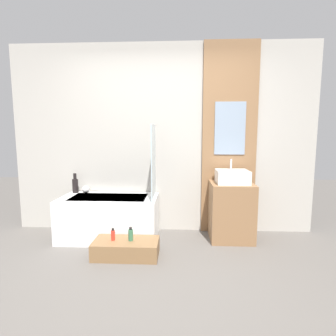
{
  "coord_description": "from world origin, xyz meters",
  "views": [
    {
      "loc": [
        0.26,
        -2.1,
        1.37
      ],
      "look_at": [
        0.12,
        0.73,
        1.0
      ],
      "focal_mm": 28.0,
      "sensor_mm": 36.0,
      "label": 1
    }
  ],
  "objects_px": {
    "sink": "(232,177)",
    "bottle_soap_secondary": "(131,235)",
    "bottle_soap_primary": "(113,235)",
    "wooden_step_bench": "(126,248)",
    "vase_round_light": "(86,189)",
    "bathtub": "(109,217)",
    "vase_tall_dark": "(75,185)"
  },
  "relations": [
    {
      "from": "bottle_soap_secondary",
      "to": "vase_round_light",
      "type": "bearing_deg",
      "value": 135.94
    },
    {
      "from": "bathtub",
      "to": "vase_tall_dark",
      "type": "bearing_deg",
      "value": 156.75
    },
    {
      "from": "vase_tall_dark",
      "to": "bottle_soap_secondary",
      "type": "bearing_deg",
      "value": -39.34
    },
    {
      "from": "wooden_step_bench",
      "to": "vase_round_light",
      "type": "height_order",
      "value": "vase_round_light"
    },
    {
      "from": "wooden_step_bench",
      "to": "bottle_soap_primary",
      "type": "xyz_separation_m",
      "value": [
        -0.15,
        -0.0,
        0.16
      ]
    },
    {
      "from": "vase_round_light",
      "to": "bottle_soap_secondary",
      "type": "height_order",
      "value": "vase_round_light"
    },
    {
      "from": "bottle_soap_primary",
      "to": "bathtub",
      "type": "bearing_deg",
      "value": 109.27
    },
    {
      "from": "bathtub",
      "to": "vase_round_light",
      "type": "height_order",
      "value": "vase_round_light"
    },
    {
      "from": "bottle_soap_primary",
      "to": "bottle_soap_secondary",
      "type": "xyz_separation_m",
      "value": [
        0.2,
        0.0,
        0.01
      ]
    },
    {
      "from": "vase_tall_dark",
      "to": "vase_round_light",
      "type": "distance_m",
      "value": 0.17
    },
    {
      "from": "sink",
      "to": "vase_tall_dark",
      "type": "height_order",
      "value": "sink"
    },
    {
      "from": "wooden_step_bench",
      "to": "vase_round_light",
      "type": "xyz_separation_m",
      "value": [
        -0.71,
        0.74,
        0.51
      ]
    },
    {
      "from": "vase_round_light",
      "to": "bottle_soap_primary",
      "type": "relative_size",
      "value": 0.74
    },
    {
      "from": "sink",
      "to": "vase_round_light",
      "type": "distance_m",
      "value": 2.01
    },
    {
      "from": "vase_round_light",
      "to": "vase_tall_dark",
      "type": "bearing_deg",
      "value": 175.53
    },
    {
      "from": "wooden_step_bench",
      "to": "bottle_soap_primary",
      "type": "height_order",
      "value": "bottle_soap_primary"
    },
    {
      "from": "sink",
      "to": "bottle_soap_secondary",
      "type": "relative_size",
      "value": 2.6
    },
    {
      "from": "bottle_soap_primary",
      "to": "bottle_soap_secondary",
      "type": "distance_m",
      "value": 0.2
    },
    {
      "from": "vase_round_light",
      "to": "bottle_soap_secondary",
      "type": "distance_m",
      "value": 1.13
    },
    {
      "from": "bathtub",
      "to": "wooden_step_bench",
      "type": "distance_m",
      "value": 0.65
    },
    {
      "from": "bathtub",
      "to": "wooden_step_bench",
      "type": "bearing_deg",
      "value": -57.91
    },
    {
      "from": "vase_tall_dark",
      "to": "bottle_soap_secondary",
      "type": "xyz_separation_m",
      "value": [
        0.92,
        -0.76,
        -0.41
      ]
    },
    {
      "from": "bathtub",
      "to": "vase_tall_dark",
      "type": "distance_m",
      "value": 0.7
    },
    {
      "from": "bottle_soap_secondary",
      "to": "wooden_step_bench",
      "type": "bearing_deg",
      "value": 180.0
    },
    {
      "from": "vase_round_light",
      "to": "bottle_soap_primary",
      "type": "xyz_separation_m",
      "value": [
        0.57,
        -0.74,
        -0.36
      ]
    },
    {
      "from": "wooden_step_bench",
      "to": "vase_round_light",
      "type": "relative_size",
      "value": 7.06
    },
    {
      "from": "bathtub",
      "to": "bottle_soap_secondary",
      "type": "distance_m",
      "value": 0.65
    },
    {
      "from": "sink",
      "to": "bottle_soap_secondary",
      "type": "xyz_separation_m",
      "value": [
        -1.22,
        -0.58,
        -0.58
      ]
    },
    {
      "from": "wooden_step_bench",
      "to": "sink",
      "type": "xyz_separation_m",
      "value": [
        1.27,
        0.58,
        0.74
      ]
    },
    {
      "from": "bottle_soap_secondary",
      "to": "bottle_soap_primary",
      "type": "bearing_deg",
      "value": -180.0
    },
    {
      "from": "wooden_step_bench",
      "to": "sink",
      "type": "distance_m",
      "value": 1.58
    },
    {
      "from": "wooden_step_bench",
      "to": "bottle_soap_secondary",
      "type": "distance_m",
      "value": 0.17
    }
  ]
}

